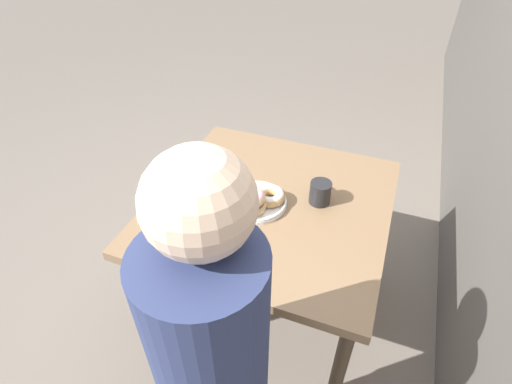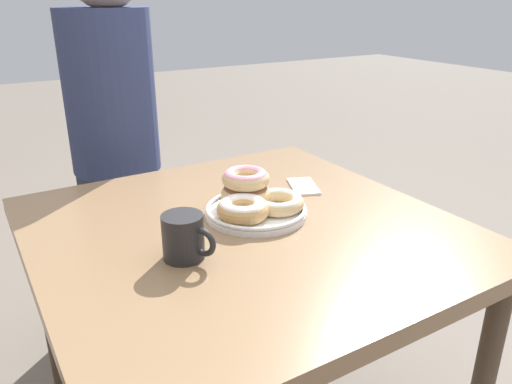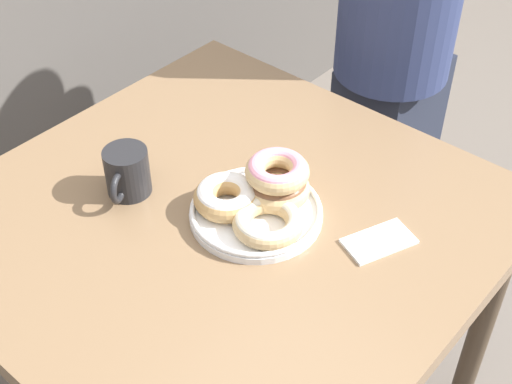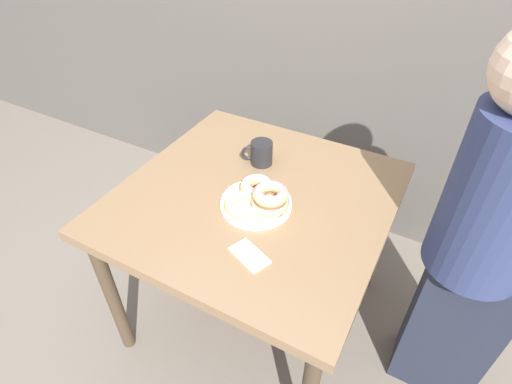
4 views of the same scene
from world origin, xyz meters
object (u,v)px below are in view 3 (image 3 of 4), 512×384
(coffee_mug, at_px, (127,172))
(napkin, at_px, (379,241))
(person_figure, at_px, (395,45))
(donut_plate, at_px, (260,198))
(dining_table, at_px, (225,243))

(coffee_mug, relative_size, napkin, 0.81)
(person_figure, bearing_deg, donut_plate, -168.45)
(napkin, bearing_deg, donut_plate, 110.86)
(dining_table, distance_m, person_figure, 0.73)
(dining_table, distance_m, coffee_mug, 0.23)
(dining_table, xyz_separation_m, donut_plate, (0.04, -0.05, 0.11))
(coffee_mug, xyz_separation_m, person_figure, (0.79, -0.09, -0.04))
(dining_table, relative_size, donut_plate, 3.54)
(coffee_mug, bearing_deg, person_figure, -6.49)
(napkin, bearing_deg, person_figure, 30.05)
(donut_plate, xyz_separation_m, coffee_mug, (-0.11, 0.23, 0.01))
(dining_table, bearing_deg, coffee_mug, 111.70)
(donut_plate, bearing_deg, napkin, -69.14)
(donut_plate, bearing_deg, person_figure, 11.55)
(donut_plate, bearing_deg, dining_table, 130.84)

